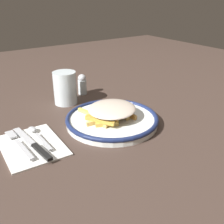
{
  "coord_description": "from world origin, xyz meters",
  "views": [
    {
      "loc": [
        -0.42,
        -0.61,
        0.38
      ],
      "look_at": [
        0.0,
        0.0,
        0.04
      ],
      "focal_mm": 42.73,
      "sensor_mm": 36.0,
      "label": 1
    }
  ],
  "objects_px": {
    "plate": "(112,119)",
    "napkin": "(32,145)",
    "water_glass": "(65,88)",
    "fork": "(19,144)",
    "salt_shaker": "(82,84)",
    "knife": "(34,145)",
    "spoon": "(37,134)",
    "fries_heap": "(111,110)"
  },
  "relations": [
    {
      "from": "plate",
      "to": "water_glass",
      "type": "distance_m",
      "value": 0.24
    },
    {
      "from": "fries_heap",
      "to": "spoon",
      "type": "xyz_separation_m",
      "value": [
        -0.22,
        0.04,
        -0.03
      ]
    },
    {
      "from": "spoon",
      "to": "knife",
      "type": "bearing_deg",
      "value": -115.43
    },
    {
      "from": "napkin",
      "to": "water_glass",
      "type": "relative_size",
      "value": 1.67
    },
    {
      "from": "knife",
      "to": "salt_shaker",
      "type": "bearing_deg",
      "value": 43.84
    },
    {
      "from": "knife",
      "to": "water_glass",
      "type": "bearing_deg",
      "value": 49.44
    },
    {
      "from": "plate",
      "to": "fork",
      "type": "height_order",
      "value": "plate"
    },
    {
      "from": "fork",
      "to": "knife",
      "type": "bearing_deg",
      "value": -45.61
    },
    {
      "from": "napkin",
      "to": "fork",
      "type": "relative_size",
      "value": 1.12
    },
    {
      "from": "plate",
      "to": "fries_heap",
      "type": "distance_m",
      "value": 0.03
    },
    {
      "from": "napkin",
      "to": "plate",
      "type": "bearing_deg",
      "value": -2.51
    },
    {
      "from": "salt_shaker",
      "to": "plate",
      "type": "bearing_deg",
      "value": -100.52
    },
    {
      "from": "spoon",
      "to": "salt_shaker",
      "type": "height_order",
      "value": "salt_shaker"
    },
    {
      "from": "knife",
      "to": "water_glass",
      "type": "xyz_separation_m",
      "value": [
        0.21,
        0.24,
        0.05
      ]
    },
    {
      "from": "spoon",
      "to": "water_glass",
      "type": "xyz_separation_m",
      "value": [
        0.18,
        0.19,
        0.05
      ]
    },
    {
      "from": "knife",
      "to": "spoon",
      "type": "relative_size",
      "value": 1.38
    },
    {
      "from": "salt_shaker",
      "to": "water_glass",
      "type": "bearing_deg",
      "value": -152.68
    },
    {
      "from": "fries_heap",
      "to": "spoon",
      "type": "bearing_deg",
      "value": 168.59
    },
    {
      "from": "napkin",
      "to": "salt_shaker",
      "type": "bearing_deg",
      "value": 41.78
    },
    {
      "from": "napkin",
      "to": "spoon",
      "type": "height_order",
      "value": "spoon"
    },
    {
      "from": "fork",
      "to": "salt_shaker",
      "type": "relative_size",
      "value": 2.17
    },
    {
      "from": "fork",
      "to": "knife",
      "type": "height_order",
      "value": "knife"
    },
    {
      "from": "plate",
      "to": "fries_heap",
      "type": "height_order",
      "value": "fries_heap"
    },
    {
      "from": "plate",
      "to": "water_glass",
      "type": "bearing_deg",
      "value": 100.7
    },
    {
      "from": "spoon",
      "to": "napkin",
      "type": "bearing_deg",
      "value": -128.05
    },
    {
      "from": "spoon",
      "to": "water_glass",
      "type": "bearing_deg",
      "value": 46.05
    },
    {
      "from": "fries_heap",
      "to": "water_glass",
      "type": "bearing_deg",
      "value": 99.8
    },
    {
      "from": "napkin",
      "to": "spoon",
      "type": "xyz_separation_m",
      "value": [
        0.03,
        0.03,
        0.01
      ]
    },
    {
      "from": "fork",
      "to": "salt_shaker",
      "type": "height_order",
      "value": "salt_shaker"
    },
    {
      "from": "plate",
      "to": "knife",
      "type": "height_order",
      "value": "plate"
    },
    {
      "from": "fork",
      "to": "spoon",
      "type": "distance_m",
      "value": 0.06
    },
    {
      "from": "napkin",
      "to": "knife",
      "type": "bearing_deg",
      "value": -84.61
    },
    {
      "from": "fork",
      "to": "water_glass",
      "type": "bearing_deg",
      "value": 41.64
    },
    {
      "from": "napkin",
      "to": "knife",
      "type": "xyz_separation_m",
      "value": [
        0.0,
        -0.02,
        0.01
      ]
    },
    {
      "from": "napkin",
      "to": "salt_shaker",
      "type": "height_order",
      "value": "salt_shaker"
    },
    {
      "from": "napkin",
      "to": "water_glass",
      "type": "xyz_separation_m",
      "value": [
        0.21,
        0.22,
        0.05
      ]
    },
    {
      "from": "plate",
      "to": "napkin",
      "type": "bearing_deg",
      "value": 177.49
    },
    {
      "from": "fries_heap",
      "to": "fork",
      "type": "distance_m",
      "value": 0.28
    },
    {
      "from": "water_glass",
      "to": "spoon",
      "type": "bearing_deg",
      "value": -133.95
    },
    {
      "from": "fries_heap",
      "to": "napkin",
      "type": "distance_m",
      "value": 0.25
    },
    {
      "from": "fork",
      "to": "spoon",
      "type": "bearing_deg",
      "value": 22.1
    },
    {
      "from": "plate",
      "to": "salt_shaker",
      "type": "height_order",
      "value": "salt_shaker"
    }
  ]
}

